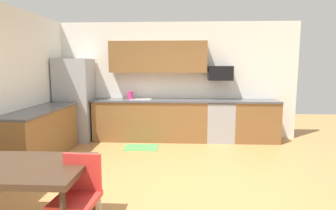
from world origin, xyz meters
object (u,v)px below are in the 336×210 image
refrigerator (75,100)px  oven_range (220,121)px  dining_table (15,171)px  chair_near_table (78,192)px  microwave (220,73)px  kettle (130,96)px

refrigerator → oven_range: refrigerator is taller
dining_table → chair_near_table: chair_near_table is taller
refrigerator → microwave: bearing=3.1°
chair_near_table → kettle: size_ratio=4.25×
oven_range → chair_near_table: (-1.85, -3.83, 0.05)m
dining_table → chair_near_table: (0.65, -0.07, -0.17)m
refrigerator → microwave: (3.29, 0.18, 0.61)m
refrigerator → oven_range: 3.32m
microwave → chair_near_table: 4.46m
microwave → chair_near_table: bearing=-115.2°
chair_near_table → kettle: kettle is taller
dining_table → kettle: size_ratio=7.00×
refrigerator → kettle: (1.24, 0.13, 0.09)m
refrigerator → chair_near_table: bearing=-68.9°
refrigerator → oven_range: bearing=1.4°
microwave → dining_table: size_ratio=0.39×
oven_range → chair_near_table: 4.25m
microwave → oven_range: bearing=-90.0°
oven_range → microwave: size_ratio=1.69×
refrigerator → chair_near_table: size_ratio=2.18×
oven_range → chair_near_table: oven_range is taller
oven_range → microwave: (0.00, 0.10, 1.08)m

